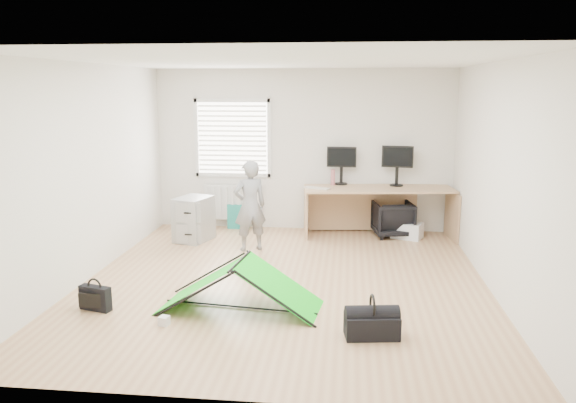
# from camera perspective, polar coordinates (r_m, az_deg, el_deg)

# --- Properties ---
(ground) EXTENTS (5.50, 5.50, 0.00)m
(ground) POSITION_cam_1_polar(r_m,az_deg,el_deg) (7.12, -0.35, -8.15)
(ground) COLOR tan
(ground) RESTS_ON ground
(back_wall) EXTENTS (5.00, 0.02, 2.70)m
(back_wall) POSITION_cam_1_polar(r_m,az_deg,el_deg) (9.50, 1.55, 5.20)
(back_wall) COLOR silver
(back_wall) RESTS_ON ground
(window) EXTENTS (1.20, 0.06, 1.20)m
(window) POSITION_cam_1_polar(r_m,az_deg,el_deg) (9.61, -5.66, 6.42)
(window) COLOR silver
(window) RESTS_ON back_wall
(radiator) EXTENTS (1.00, 0.12, 0.60)m
(radiator) POSITION_cam_1_polar(r_m,az_deg,el_deg) (9.74, -5.58, -0.06)
(radiator) COLOR silver
(radiator) RESTS_ON back_wall
(desk) EXTENTS (2.45, 1.04, 0.81)m
(desk) POSITION_cam_1_polar(r_m,az_deg,el_deg) (9.22, 9.13, -1.10)
(desk) COLOR tan
(desk) RESTS_ON ground
(filing_cabinet) EXTENTS (0.60, 0.70, 0.70)m
(filing_cabinet) POSITION_cam_1_polar(r_m,az_deg,el_deg) (9.02, -9.55, -1.76)
(filing_cabinet) COLOR #9EA1A3
(filing_cabinet) RESTS_ON ground
(monitor_left) EXTENTS (0.49, 0.13, 0.46)m
(monitor_left) POSITION_cam_1_polar(r_m,az_deg,el_deg) (9.35, 5.44, 3.14)
(monitor_left) COLOR black
(monitor_left) RESTS_ON desk
(monitor_right) EXTENTS (0.52, 0.19, 0.48)m
(monitor_right) POSITION_cam_1_polar(r_m,az_deg,el_deg) (9.34, 11.00, 3.04)
(monitor_right) COLOR black
(monitor_right) RESTS_ON desk
(keyboard) EXTENTS (0.44, 0.28, 0.02)m
(keyboard) POSITION_cam_1_polar(r_m,az_deg,el_deg) (8.95, 2.98, 1.37)
(keyboard) COLOR beige
(keyboard) RESTS_ON desk
(thermos) EXTENTS (0.09, 0.09, 0.26)m
(thermos) POSITION_cam_1_polar(r_m,az_deg,el_deg) (9.29, 4.58, 2.47)
(thermos) COLOR #AB6065
(thermos) RESTS_ON desk
(office_chair) EXTENTS (0.71, 0.72, 0.57)m
(office_chair) POSITION_cam_1_polar(r_m,az_deg,el_deg) (9.32, 10.61, -1.76)
(office_chair) COLOR black
(office_chair) RESTS_ON ground
(person) EXTENTS (0.59, 0.52, 1.35)m
(person) POSITION_cam_1_polar(r_m,az_deg,el_deg) (8.31, -3.89, -0.44)
(person) COLOR gray
(person) RESTS_ON ground
(kite) EXTENTS (1.82, 0.97, 0.54)m
(kite) POSITION_cam_1_polar(r_m,az_deg,el_deg) (6.25, -4.92, -8.45)
(kite) COLOR #14D51A
(kite) RESTS_ON ground
(storage_crate) EXTENTS (0.55, 0.47, 0.26)m
(storage_crate) POSITION_cam_1_polar(r_m,az_deg,el_deg) (9.28, 12.01, -2.88)
(storage_crate) COLOR silver
(storage_crate) RESTS_ON ground
(tote_bag) EXTENTS (0.36, 0.18, 0.42)m
(tote_bag) POSITION_cam_1_polar(r_m,az_deg,el_deg) (9.72, -5.06, -1.51)
(tote_bag) COLOR teal
(tote_bag) RESTS_ON ground
(laptop_bag) EXTENTS (0.38, 0.20, 0.27)m
(laptop_bag) POSITION_cam_1_polar(r_m,az_deg,el_deg) (6.58, -18.98, -9.27)
(laptop_bag) COLOR black
(laptop_bag) RESTS_ON ground
(white_box) EXTENTS (0.11, 0.11, 0.10)m
(white_box) POSITION_cam_1_polar(r_m,az_deg,el_deg) (6.02, -12.48, -11.76)
(white_box) COLOR silver
(white_box) RESTS_ON ground
(duffel_bag) EXTENTS (0.56, 0.34, 0.23)m
(duffel_bag) POSITION_cam_1_polar(r_m,az_deg,el_deg) (5.67, 8.51, -12.39)
(duffel_bag) COLOR black
(duffel_bag) RESTS_ON ground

